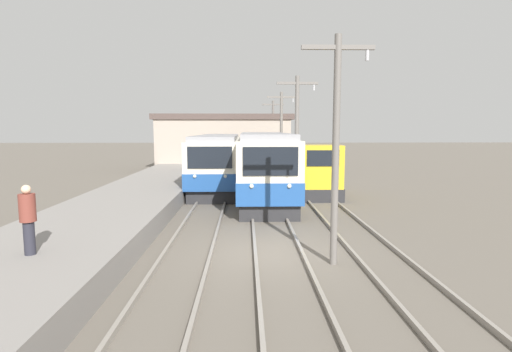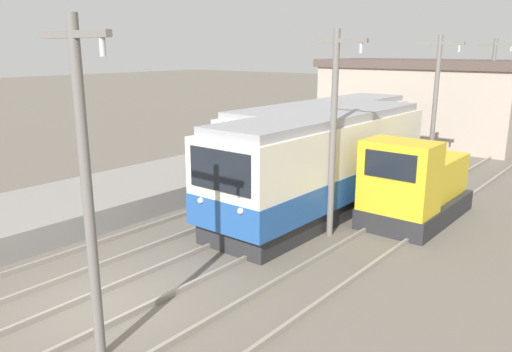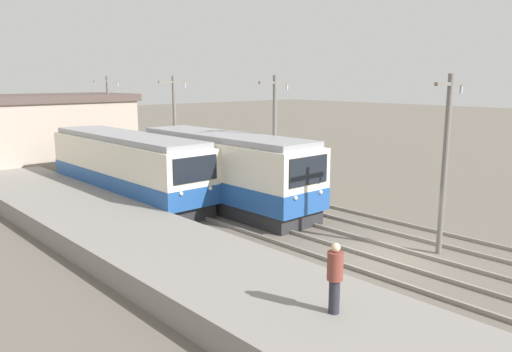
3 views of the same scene
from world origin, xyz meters
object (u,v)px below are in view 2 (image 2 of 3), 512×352
object	(u,v)px
commuter_train_center	(323,167)
catenary_mast_distant	(490,92)
catenary_mast_mid	(334,127)
shunting_locomotive	(415,187)
catenary_mast_far	(435,104)
catenary_mast_near	(87,183)
commuter_train_left	(324,142)

from	to	relation	value
commuter_train_center	catenary_mast_distant	xyz separation A→B (m)	(1.51, 15.06, 1.82)
catenary_mast_mid	shunting_locomotive	bearing A→B (deg)	64.17
commuter_train_center	catenary_mast_far	bearing A→B (deg)	77.05
shunting_locomotive	catenary_mast_far	world-z (taller)	catenary_mast_far
catenary_mast_near	catenary_mast_far	size ratio (longest dim) A/B	1.00
commuter_train_center	catenary_mast_distant	size ratio (longest dim) A/B	1.72
catenary_mast_near	catenary_mast_distant	bearing A→B (deg)	90.00
shunting_locomotive	catenary_mast_far	size ratio (longest dim) A/B	0.76
commuter_train_left	shunting_locomotive	size ratio (longest dim) A/B	2.50
catenary_mast_near	catenary_mast_distant	xyz separation A→B (m)	(0.00, 25.51, 0.00)
catenary_mast_far	catenary_mast_distant	distance (m)	8.50
shunting_locomotive	catenary_mast_mid	distance (m)	4.13
catenary_mast_near	catenary_mast_distant	world-z (taller)	same
commuter_train_center	catenary_mast_far	size ratio (longest dim) A/B	1.72
shunting_locomotive	catenary_mast_near	world-z (taller)	catenary_mast_near
commuter_train_left	catenary_mast_near	xyz separation A→B (m)	(4.31, -14.97, 1.90)
catenary_mast_far	commuter_train_center	bearing A→B (deg)	-102.95
catenary_mast_near	catenary_mast_mid	bearing A→B (deg)	90.00
commuter_train_center	commuter_train_left	bearing A→B (deg)	121.77
shunting_locomotive	catenary_mast_far	distance (m)	6.08
shunting_locomotive	catenary_mast_distant	xyz separation A→B (m)	(-1.49, 13.93, 2.31)
catenary_mast_near	catenary_mast_mid	xyz separation A→B (m)	(0.00, 8.50, 0.00)
catenary_mast_near	catenary_mast_far	bearing A→B (deg)	90.00
shunting_locomotive	commuter_train_left	bearing A→B (deg)	149.74
shunting_locomotive	catenary_mast_near	bearing A→B (deg)	-97.34
commuter_train_center	shunting_locomotive	distance (m)	3.24
catenary_mast_mid	catenary_mast_distant	world-z (taller)	same
commuter_train_left	commuter_train_center	size ratio (longest dim) A/B	1.11
catenary_mast_mid	commuter_train_left	bearing A→B (deg)	123.67
shunting_locomotive	catenary_mast_mid	world-z (taller)	catenary_mast_mid
commuter_train_left	catenary_mast_near	world-z (taller)	catenary_mast_near
commuter_train_center	catenary_mast_far	world-z (taller)	catenary_mast_far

